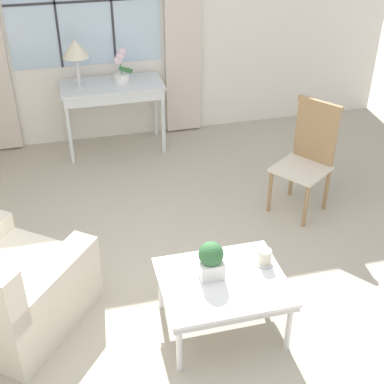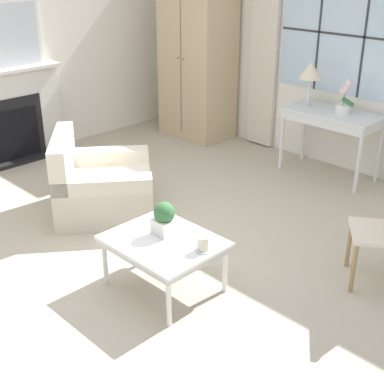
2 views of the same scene
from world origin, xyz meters
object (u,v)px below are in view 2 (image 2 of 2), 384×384
potted_orchid (344,100)px  coffee_table (164,245)px  potted_plant_small (164,218)px  pillar_candle (203,244)px  console_table (332,119)px  armchair_upholstered (100,188)px  fireplace (7,110)px  armoire (197,53)px  table_lamp (311,71)px

potted_orchid → coffee_table: 3.03m
coffee_table → potted_plant_small: potted_plant_small is taller
potted_plant_small → pillar_candle: (0.40, 0.02, -0.08)m
console_table → potted_plant_small: console_table is taller
armchair_upholstered → potted_plant_small: 1.49m
console_table → potted_orchid: bearing=5.8°
potted_orchid → pillar_candle: (0.58, -2.87, -0.45)m
coffee_table → armchair_upholstered: bearing=162.6°
console_table → potted_plant_small: size_ratio=4.12×
potted_orchid → potted_plant_small: size_ratio=1.44×
fireplace → pillar_candle: fireplace is taller
potted_orchid → armchair_upholstered: bearing=-116.1°
armchair_upholstered → pillar_candle: armchair_upholstered is taller
armoire → armchair_upholstered: (1.04, -2.46, -0.91)m
fireplace → armchair_upholstered: size_ratio=1.44×
potted_plant_small → fireplace: bearing=172.3°
armoire → armchair_upholstered: armoire is taller
console_table → potted_orchid: 0.27m
armchair_upholstered → potted_plant_small: armchair_upholstered is taller
fireplace → pillar_candle: bearing=-6.6°
potted_orchid → pillar_candle: size_ratio=2.94×
armoire → table_lamp: bearing=0.6°
console_table → table_lamp: 0.60m
coffee_table → potted_plant_small: 0.20m
armoire → table_lamp: size_ratio=4.54×
potted_orchid → fireplace: bearing=-142.9°
armoire → coffee_table: 3.94m
coffee_table → table_lamp: bearing=103.5°
pillar_candle → fireplace: bearing=173.4°
armoire → coffee_table: size_ratio=2.75×
console_table → potted_orchid: (0.12, 0.01, 0.25)m
pillar_candle → armchair_upholstered: bearing=168.4°
potted_orchid → console_table: bearing=-174.2°
armoire → armchair_upholstered: size_ratio=1.73×
potted_orchid → coffee_table: bearing=-85.2°
table_lamp → armchair_upholstered: 2.76m
coffee_table → potted_orchid: bearing=94.8°
fireplace → table_lamp: 3.71m
pillar_candle → potted_plant_small: bearing=-177.0°
pillar_candle → armoire: bearing=135.2°
table_lamp → potted_orchid: (0.46, 0.02, -0.25)m
armoire → potted_orchid: armoire is taller
fireplace → armchair_upholstered: 2.03m
potted_plant_small → coffee_table: bearing=-47.1°
potted_plant_small → pillar_candle: size_ratio=2.05×
table_lamp → armchair_upholstered: (-0.77, -2.48, -0.92)m
console_table → pillar_candle: 2.95m
potted_orchid → table_lamp: bearing=-177.1°
fireplace → potted_orchid: (3.22, 2.44, 0.28)m
armchair_upholstered → coffee_table: armchair_upholstered is taller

